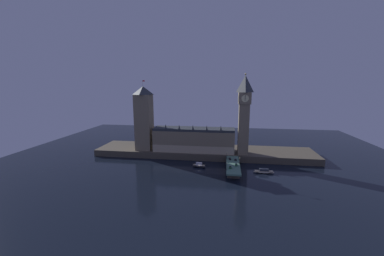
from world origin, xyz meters
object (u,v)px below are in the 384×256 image
(street_lamp_near, at_px, (227,165))
(boat_upstream, at_px, (199,166))
(car_southbound_trail, at_px, (236,160))
(boat_downstream, at_px, (264,171))
(clock_tower, at_px, (244,112))
(street_lamp_far, at_px, (227,154))
(victoria_tower, at_px, (144,118))
(pedestrian_mid_walk, at_px, (239,163))
(street_lamp_mid, at_px, (240,160))
(car_northbound_lead, at_px, (230,159))
(car_northbound_trail, at_px, (230,167))
(car_southbound_lead, at_px, (236,165))
(pedestrian_far_rail, at_px, (227,158))

(street_lamp_near, height_order, boat_upstream, street_lamp_near)
(car_southbound_trail, distance_m, boat_upstream, 32.56)
(boat_downstream, bearing_deg, car_southbound_trail, 154.06)
(boat_upstream, bearing_deg, car_southbound_trail, 9.02)
(clock_tower, xyz_separation_m, street_lamp_far, (-15.12, -16.57, -36.06))
(victoria_tower, distance_m, car_southbound_trail, 99.08)
(street_lamp_far, bearing_deg, victoria_tower, 166.76)
(pedestrian_mid_walk, relative_size, street_lamp_mid, 0.30)
(street_lamp_mid, bearing_deg, victoria_tower, 159.92)
(street_lamp_far, bearing_deg, car_northbound_lead, -40.26)
(car_northbound_lead, height_order, street_lamp_far, street_lamp_far)
(victoria_tower, bearing_deg, car_southbound_trail, -14.57)
(car_southbound_trail, height_order, boat_downstream, car_southbound_trail)
(boat_upstream, distance_m, boat_downstream, 54.79)
(car_northbound_trail, bearing_deg, victoria_tower, 152.48)
(car_southbound_trail, bearing_deg, boat_upstream, -170.98)
(car_northbound_trail, bearing_deg, car_southbound_lead, 56.99)
(car_northbound_lead, relative_size, boat_upstream, 0.37)
(pedestrian_mid_walk, distance_m, street_lamp_near, 19.49)
(boat_upstream, bearing_deg, car_northbound_lead, 14.02)
(clock_tower, distance_m, street_lamp_mid, 48.11)
(victoria_tower, xyz_separation_m, pedestrian_far_rail, (83.55, -20.46, -31.11))
(street_lamp_near, bearing_deg, clock_tower, 71.81)
(street_lamp_near, relative_size, boat_downstream, 0.36)
(victoria_tower, bearing_deg, street_lamp_far, -13.24)
(clock_tower, distance_m, street_lamp_near, 60.47)
(car_southbound_lead, height_order, pedestrian_far_rail, pedestrian_far_rail)
(car_northbound_lead, bearing_deg, boat_upstream, -165.98)
(street_lamp_near, bearing_deg, street_lamp_mid, 54.15)
(victoria_tower, relative_size, street_lamp_near, 11.56)
(pedestrian_far_rail, xyz_separation_m, street_lamp_far, (-0.40, 0.90, 2.98))
(car_southbound_lead, height_order, pedestrian_mid_walk, pedestrian_mid_walk)
(victoria_tower, bearing_deg, boat_upstream, -25.84)
(street_lamp_far, height_order, boat_downstream, street_lamp_far)
(car_northbound_lead, bearing_deg, car_southbound_lead, -72.14)
(car_southbound_trail, relative_size, street_lamp_far, 0.69)
(street_lamp_near, bearing_deg, car_northbound_trail, 55.64)
(victoria_tower, xyz_separation_m, car_northbound_trail, (86.01, -44.82, -31.33))
(street_lamp_near, relative_size, boat_upstream, 0.50)
(street_lamp_near, bearing_deg, boat_downstream, 25.11)
(pedestrian_far_rail, xyz_separation_m, boat_downstream, (30.12, -14.24, -5.94))
(street_lamp_near, bearing_deg, pedestrian_far_rail, 89.20)
(clock_tower, distance_m, car_northbound_trail, 58.66)
(street_lamp_near, distance_m, street_lamp_far, 29.44)
(car_northbound_lead, relative_size, boat_downstream, 0.27)
(street_lamp_far, xyz_separation_m, boat_downstream, (30.52, -15.14, -8.91))
(car_northbound_trail, xyz_separation_m, boat_downstream, (27.66, 10.12, -5.72))
(car_southbound_lead, distance_m, pedestrian_far_rail, 18.34)
(boat_upstream, bearing_deg, street_lamp_far, 20.84)
(car_southbound_trail, distance_m, pedestrian_mid_walk, 9.36)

